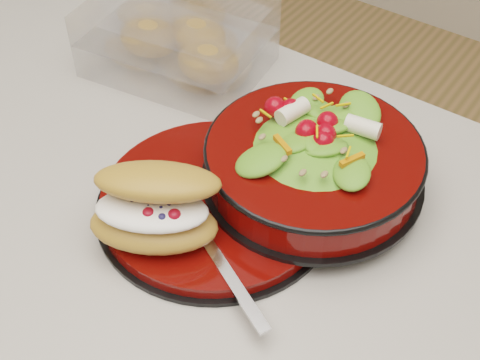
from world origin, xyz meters
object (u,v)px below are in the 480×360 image
Objects in this scene: salad_bowl at (314,155)px; fork at (221,263)px; dinner_plate at (216,202)px; croissant at (156,208)px; pastry_box at (179,40)px.

salad_bowl reaches higher than fork.
croissant reaches higher than dinner_plate.
salad_bowl is 0.30m from pastry_box.
salad_bowl is at bearing 49.24° from dinner_plate.
croissant is 0.95× the size of fork.
croissant is at bearing -101.61° from dinner_plate.
salad_bowl is at bearing -29.18° from pastry_box.
fork is (0.06, -0.07, 0.01)m from dinner_plate.
salad_bowl reaches higher than dinner_plate.
dinner_plate is 0.29m from pastry_box.
fork is (-0.01, -0.16, -0.04)m from salad_bowl.
pastry_box is at bearing 94.98° from croissant.
dinner_plate is 0.12m from salad_bowl.
salad_bowl is (0.07, 0.09, 0.05)m from dinner_plate.
pastry_box is (-0.27, 0.27, 0.02)m from fork.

